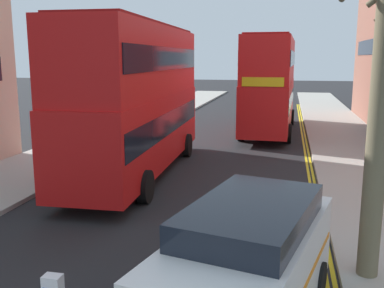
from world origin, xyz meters
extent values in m
cube|color=#ADA89E|center=(6.50, 16.00, 0.07)|extent=(4.00, 80.00, 0.14)
cube|color=#ADA89E|center=(-6.50, 16.00, 0.07)|extent=(4.00, 80.00, 0.14)
cube|color=yellow|center=(4.40, 14.00, 0.00)|extent=(0.10, 56.00, 0.01)
cube|color=yellow|center=(4.24, 14.00, 0.00)|extent=(0.10, 56.00, 0.01)
cube|color=red|center=(-2.19, 13.71, 1.74)|extent=(2.84, 10.87, 2.60)
cube|color=red|center=(-2.19, 13.71, 4.29)|extent=(2.79, 10.66, 2.50)
cube|color=black|center=(-2.19, 13.71, 2.04)|extent=(2.86, 10.44, 0.84)
cube|color=black|center=(-2.19, 13.71, 4.39)|extent=(2.84, 10.23, 0.80)
cube|color=yellow|center=(-2.36, 19.08, 3.29)|extent=(2.00, 0.12, 0.44)
cube|color=maroon|center=(-2.19, 13.71, 5.59)|extent=(2.56, 9.79, 0.10)
cylinder|color=black|center=(-3.55, 17.01, 0.52)|extent=(0.33, 1.05, 1.04)
cylinder|color=black|center=(-1.05, 17.09, 0.52)|extent=(0.33, 1.05, 1.04)
cylinder|color=black|center=(-3.33, 10.32, 0.52)|extent=(0.33, 1.05, 1.04)
cylinder|color=black|center=(-0.84, 10.40, 0.52)|extent=(0.33, 1.05, 1.04)
cube|color=red|center=(2.29, 24.79, 1.74)|extent=(2.81, 10.87, 2.60)
cube|color=red|center=(2.29, 24.79, 4.29)|extent=(2.75, 10.65, 2.50)
cube|color=black|center=(2.29, 24.79, 2.04)|extent=(2.83, 10.44, 0.84)
cube|color=black|center=(2.29, 24.79, 4.39)|extent=(2.81, 10.22, 0.80)
cube|color=yellow|center=(2.13, 19.41, 3.29)|extent=(2.00, 0.12, 0.44)
cube|color=maroon|center=(2.29, 24.79, 5.59)|extent=(2.53, 9.78, 0.10)
cylinder|color=black|center=(3.44, 21.41, 0.52)|extent=(0.33, 1.05, 1.04)
cylinder|color=black|center=(0.94, 21.48, 0.52)|extent=(0.33, 1.05, 1.04)
cylinder|color=black|center=(3.63, 28.10, 0.52)|extent=(0.33, 1.05, 1.04)
cylinder|color=black|center=(1.14, 28.17, 0.52)|extent=(0.33, 1.05, 1.04)
cube|color=white|center=(2.81, 4.65, 0.94)|extent=(2.94, 5.01, 1.50)
cube|color=black|center=(2.85, 4.80, 1.74)|extent=(2.37, 3.37, 0.76)
cube|color=orange|center=(2.81, 4.65, 0.99)|extent=(2.87, 4.65, 0.10)
cylinder|color=black|center=(4.03, 5.86, 0.34)|extent=(0.37, 0.71, 0.68)
cylinder|color=black|center=(2.27, 6.28, 0.34)|extent=(0.37, 0.71, 0.68)
cylinder|color=#6B6047|center=(5.03, 6.70, 2.79)|extent=(0.41, 0.41, 5.29)
camera|label=1|loc=(3.34, -2.08, 4.40)|focal=41.35mm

